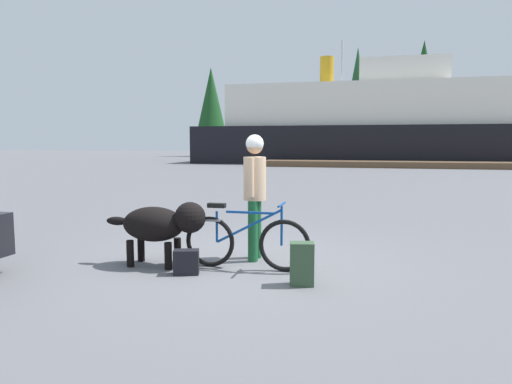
% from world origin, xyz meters
% --- Properties ---
extents(ground_plane, '(160.00, 160.00, 0.00)m').
position_xyz_m(ground_plane, '(0.00, 0.00, 0.00)').
color(ground_plane, slate).
extents(bicycle, '(1.72, 0.44, 0.90)m').
position_xyz_m(bicycle, '(0.22, -0.29, 0.38)').
color(bicycle, black).
rests_on(bicycle, ground_plane).
extents(person_cyclist, '(0.32, 0.53, 1.80)m').
position_xyz_m(person_cyclist, '(0.21, 0.23, 1.10)').
color(person_cyclist, '#19592D').
rests_on(person_cyclist, ground_plane).
extents(dog, '(1.46, 0.56, 0.90)m').
position_xyz_m(dog, '(-0.94, -0.42, 0.58)').
color(dog, black).
rests_on(dog, ground_plane).
extents(backpack, '(0.31, 0.25, 0.51)m').
position_xyz_m(backpack, '(1.06, -0.83, 0.26)').
color(backpack, '#334C33').
rests_on(backpack, ground_plane).
extents(handbag_pannier, '(0.36, 0.27, 0.32)m').
position_xyz_m(handbag_pannier, '(-0.45, -0.73, 0.16)').
color(handbag_pannier, black).
rests_on(handbag_pannier, ground_plane).
extents(dock_pier, '(18.87, 2.68, 0.40)m').
position_xyz_m(dock_pier, '(3.65, 26.63, 0.20)').
color(dock_pier, brown).
rests_on(dock_pier, ground_plane).
extents(ferry_boat, '(26.56, 8.86, 8.49)m').
position_xyz_m(ferry_boat, '(1.17, 32.80, 2.96)').
color(ferry_boat, black).
rests_on(ferry_boat, ground_plane).
extents(sailboat_moored, '(7.49, 2.10, 9.35)m').
position_xyz_m(sailboat_moored, '(-0.82, 30.95, 0.51)').
color(sailboat_moored, navy).
rests_on(sailboat_moored, ground_plane).
extents(pine_tree_far_left, '(3.44, 3.44, 10.27)m').
position_xyz_m(pine_tree_far_left, '(-16.90, 46.57, 6.47)').
color(pine_tree_far_left, '#4C331E').
rests_on(pine_tree_far_left, ground_plane).
extents(pine_tree_center, '(2.88, 2.88, 11.25)m').
position_xyz_m(pine_tree_center, '(-0.15, 43.87, 6.89)').
color(pine_tree_center, '#4C331E').
rests_on(pine_tree_center, ground_plane).
extents(pine_tree_far_right, '(4.33, 4.33, 12.19)m').
position_xyz_m(pine_tree_far_right, '(6.46, 46.85, 7.45)').
color(pine_tree_far_right, '#4C331E').
rests_on(pine_tree_far_right, ground_plane).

